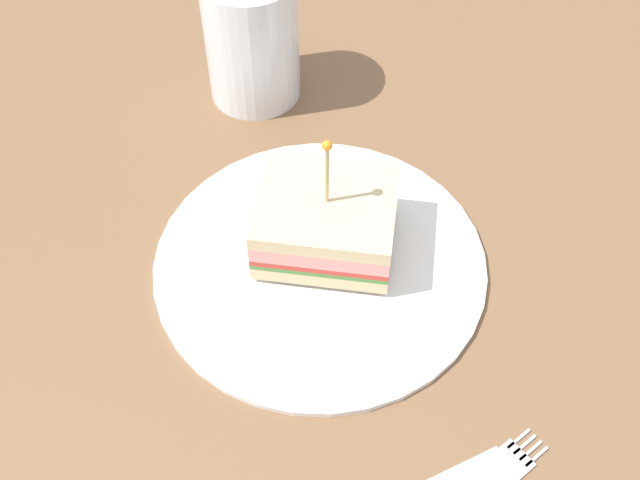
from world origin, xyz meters
TOP-DOWN VIEW (x-y plane):
  - ground_plane at (0.00, 0.00)cm, footprint 113.67×113.67cm
  - plate at (0.00, 0.00)cm, footprint 24.31×24.31cm
  - sandwich_half_center at (-1.42, -0.66)cm, footprint 12.29×12.68cm
  - drink_glass at (-10.60, -17.08)cm, footprint 7.89×7.89cm

SIDE VIEW (x-z plane):
  - ground_plane at x=0.00cm, z-range -2.00..0.00cm
  - plate at x=0.00cm, z-range 0.00..0.99cm
  - sandwich_half_center at x=-1.42cm, z-range -1.85..8.36cm
  - drink_glass at x=-10.60cm, z-range -0.67..10.76cm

